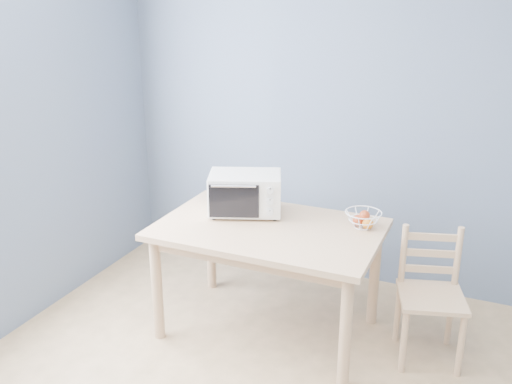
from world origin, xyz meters
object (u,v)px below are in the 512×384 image
at_px(dining_table, 269,241).
at_px(toaster_oven, 242,193).
at_px(fruit_basket, 364,219).
at_px(dining_chair, 430,297).

bearing_deg(dining_table, toaster_oven, 150.23).
relative_size(fruit_basket, dining_chair, 0.30).
bearing_deg(dining_chair, toaster_oven, 163.52).
distance_m(dining_table, dining_chair, 1.05).
height_order(dining_table, dining_chair, dining_chair).
height_order(dining_table, toaster_oven, toaster_oven).
distance_m(dining_table, toaster_oven, 0.38).
relative_size(dining_table, fruit_basket, 5.76).
height_order(toaster_oven, fruit_basket, toaster_oven).
xyz_separation_m(toaster_oven, dining_chair, (1.26, -0.00, -0.49)).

